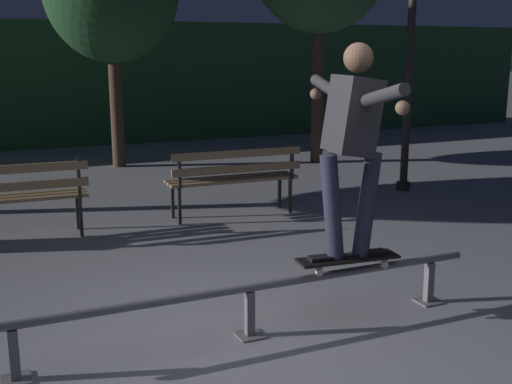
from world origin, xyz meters
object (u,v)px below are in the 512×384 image
(grind_rail, at_px, (250,296))
(skateboard, at_px, (348,259))
(park_bench_left_center, at_px, (234,174))
(lamp_post_right, at_px, (412,13))
(skateboarder, at_px, (352,134))
(park_bench_leftmost, at_px, (9,192))

(grind_rail, bearing_deg, skateboard, 0.00)
(skateboard, relative_size, park_bench_left_center, 0.49)
(skateboard, bearing_deg, lamp_post_right, 48.62)
(grind_rail, xyz_separation_m, park_bench_left_center, (1.11, 3.10, 0.23))
(skateboarder, bearing_deg, grind_rail, 179.98)
(skateboard, relative_size, park_bench_leftmost, 0.49)
(lamp_post_right, bearing_deg, grind_rail, -137.83)
(grind_rail, relative_size, park_bench_left_center, 2.28)
(park_bench_left_center, distance_m, lamp_post_right, 3.45)
(lamp_post_right, bearing_deg, park_bench_leftmost, -175.11)
(grind_rail, relative_size, skateboarder, 2.35)
(park_bench_leftmost, bearing_deg, park_bench_left_center, 0.00)
(grind_rail, height_order, skateboard, skateboard)
(grind_rail, height_order, skateboarder, skateboarder)
(grind_rail, distance_m, skateboard, 0.81)
(park_bench_leftmost, bearing_deg, skateboard, -54.52)
(skateboard, xyz_separation_m, lamp_post_right, (3.13, 3.56, 2.01))
(grind_rail, xyz_separation_m, park_bench_leftmost, (-1.42, 3.10, 0.23))
(grind_rail, height_order, park_bench_leftmost, park_bench_leftmost)
(park_bench_leftmost, relative_size, lamp_post_right, 0.41)
(park_bench_leftmost, distance_m, park_bench_left_center, 2.53)
(grind_rail, xyz_separation_m, skateboard, (0.79, 0.00, 0.17))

